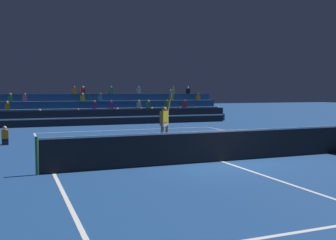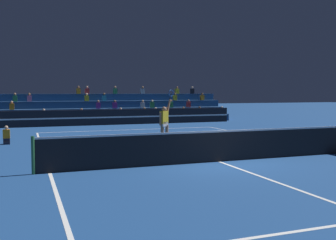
% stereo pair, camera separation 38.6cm
% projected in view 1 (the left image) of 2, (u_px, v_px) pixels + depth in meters
% --- Properties ---
extents(ground_plane, '(120.00, 120.00, 0.00)m').
position_uv_depth(ground_plane, '(222.00, 161.00, 13.34)').
color(ground_plane, navy).
extents(court_lines, '(11.10, 23.90, 0.01)m').
position_uv_depth(court_lines, '(222.00, 161.00, 13.34)').
color(court_lines, white).
rests_on(court_lines, ground).
extents(tennis_net, '(12.00, 0.10, 1.10)m').
position_uv_depth(tennis_net, '(222.00, 146.00, 13.30)').
color(tennis_net, '#2D6B38').
rests_on(tennis_net, ground).
extents(sponsor_banner_wall, '(18.00, 0.26, 1.10)m').
position_uv_depth(sponsor_banner_wall, '(112.00, 117.00, 28.19)').
color(sponsor_banner_wall, black).
rests_on(sponsor_banner_wall, ground).
extents(bleacher_stand, '(19.36, 3.80, 2.83)m').
position_uv_depth(bleacher_stand, '(103.00, 111.00, 31.12)').
color(bleacher_stand, navy).
rests_on(bleacher_stand, ground).
extents(ball_kid_courtside, '(0.30, 0.36, 0.84)m').
position_uv_depth(ball_kid_courtside, '(5.00, 137.00, 17.54)').
color(ball_kid_courtside, black).
rests_on(ball_kid_courtside, ground).
extents(tennis_player, '(0.84, 0.50, 2.50)m').
position_uv_depth(tennis_player, '(165.00, 123.00, 17.35)').
color(tennis_player, '#9E7051').
rests_on(tennis_player, ground).
extents(tennis_ball, '(0.07, 0.07, 0.07)m').
position_uv_depth(tennis_ball, '(128.00, 135.00, 21.11)').
color(tennis_ball, '#C6DB33').
rests_on(tennis_ball, ground).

